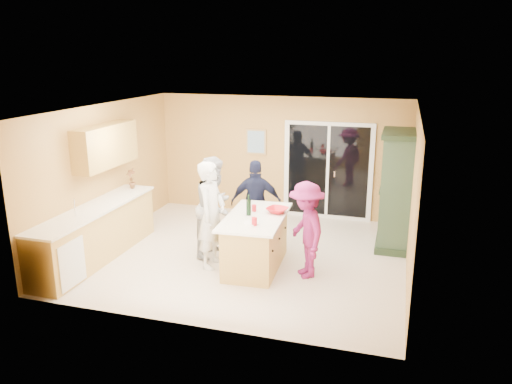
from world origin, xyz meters
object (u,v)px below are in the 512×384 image
(woman_navy, at_px, (256,203))
(woman_magenta, at_px, (306,230))
(green_hutch, at_px, (396,191))
(kitchen_island, at_px, (256,243))
(woman_white, at_px, (212,215))
(woman_grey, at_px, (215,207))

(woman_navy, bearing_deg, woman_magenta, 123.28)
(woman_navy, bearing_deg, green_hutch, -178.33)
(kitchen_island, distance_m, woman_navy, 1.13)
(woman_navy, bearing_deg, woman_white, 57.57)
(kitchen_island, bearing_deg, woman_navy, 103.06)
(green_hutch, relative_size, woman_magenta, 1.38)
(woman_navy, height_order, woman_magenta, woman_navy)
(woman_white, height_order, woman_navy, woman_white)
(woman_white, height_order, woman_magenta, woman_white)
(kitchen_island, distance_m, woman_magenta, 0.94)
(woman_grey, distance_m, woman_magenta, 1.76)
(green_hutch, distance_m, woman_grey, 3.30)
(kitchen_island, relative_size, woman_magenta, 1.13)
(kitchen_island, height_order, woman_white, woman_white)
(kitchen_island, bearing_deg, green_hutch, 34.33)
(woman_white, bearing_deg, green_hutch, -54.82)
(woman_white, distance_m, woman_grey, 0.50)
(green_hutch, distance_m, woman_white, 3.42)
(woman_magenta, bearing_deg, green_hutch, 113.46)
(woman_white, xyz_separation_m, woman_grey, (-0.13, 0.48, -0.01))
(kitchen_island, height_order, woman_magenta, woman_magenta)
(woman_magenta, bearing_deg, woman_grey, -133.67)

